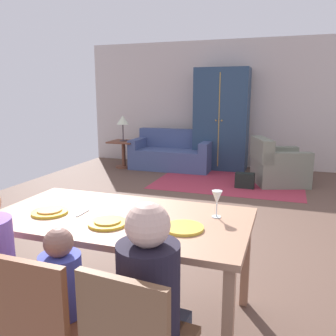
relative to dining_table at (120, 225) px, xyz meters
name	(u,v)px	position (x,y,z in m)	size (l,w,h in m)	color
ground_plane	(192,214)	(-0.10, 2.30, -0.70)	(6.65, 6.69, 0.02)	brown
back_wall	(233,105)	(-0.10, 5.70, 0.66)	(6.65, 0.10, 2.70)	beige
dining_table	(120,225)	(0.00, 0.00, 0.00)	(1.77, 0.94, 0.76)	#A9785B
plate_near_man	(50,212)	(-0.49, -0.12, 0.08)	(0.25, 0.25, 0.02)	yellow
pizza_near_man	(50,210)	(-0.49, -0.12, 0.10)	(0.17, 0.17, 0.01)	#E69949
plate_near_child	(108,223)	(0.00, -0.18, 0.08)	(0.25, 0.25, 0.02)	yellow
pizza_near_child	(107,221)	(0.00, -0.18, 0.10)	(0.17, 0.17, 0.01)	gold
plate_near_woman	(184,228)	(0.49, -0.10, 0.08)	(0.25, 0.25, 0.02)	gold
wine_glass	(217,198)	(0.64, 0.18, 0.20)	(0.07, 0.07, 0.19)	silver
fork	(83,213)	(-0.27, -0.05, 0.07)	(0.02, 0.15, 0.01)	silver
knife	(147,213)	(0.16, 0.10, 0.07)	(0.01, 0.17, 0.01)	silver
dining_chair_child	(45,322)	(0.00, -0.83, -0.20)	(0.43, 0.43, 0.87)	brown
person_child	(67,313)	(0.00, -0.66, -0.26)	(0.22, 0.29, 0.92)	#2A3547
person_woman	(152,317)	(0.49, -0.65, -0.18)	(0.30, 0.41, 1.11)	#373E51
area_rug	(229,182)	(0.11, 4.16, -0.68)	(2.60, 1.80, 0.01)	#9C2D3F
couch	(173,154)	(-1.25, 5.02, -0.38)	(1.70, 0.86, 0.82)	#435282
armchair	(277,166)	(0.92, 4.34, -0.37)	(1.10, 1.09, 0.82)	slate
armoire	(221,120)	(-0.27, 5.31, 0.36)	(1.10, 0.59, 2.10)	navy
side_table	(124,150)	(-2.29, 4.76, -0.31)	(0.56, 0.56, 0.58)	brown
table_lamp	(123,121)	(-2.29, 4.76, 0.32)	(0.26, 0.26, 0.54)	#42363C
handbag	(245,180)	(0.42, 3.86, -0.56)	(0.32, 0.16, 0.26)	black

